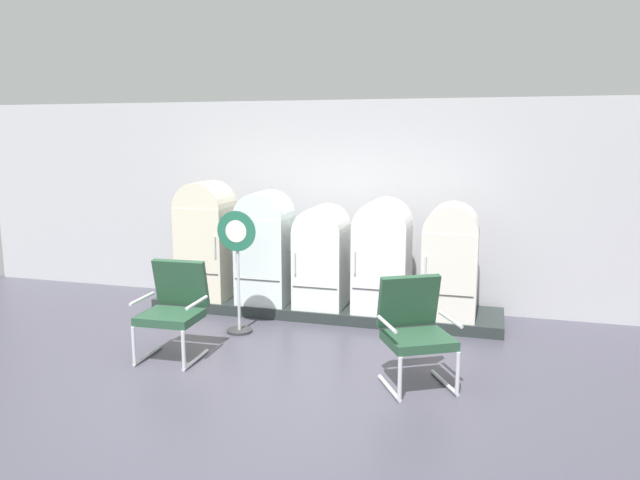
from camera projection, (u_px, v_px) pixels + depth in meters
name	position (u px, v px, depth m)	size (l,w,h in m)	color
ground	(233.00, 410.00, 5.48)	(12.00, 10.00, 0.05)	#43414E
back_wall	(336.00, 203.00, 8.69)	(11.76, 0.12, 2.90)	#BBBAC0
display_plinth	(323.00, 308.00, 8.33)	(4.75, 0.95, 0.14)	#272E2E
refrigerator_0	(206.00, 237.00, 8.50)	(0.70, 0.63, 1.64)	beige
refrigerator_1	(265.00, 244.00, 8.26)	(0.69, 0.63, 1.53)	white
refrigerator_2	(322.00, 254.00, 8.11)	(0.65, 0.72, 1.36)	white
refrigerator_3	(382.00, 253.00, 7.86)	(0.69, 0.68, 1.47)	white
refrigerator_4	(451.00, 257.00, 7.63)	(0.67, 0.70, 1.44)	silver
armchair_left	(174.00, 305.00, 6.65)	(0.70, 0.70, 1.06)	silver
armchair_right	(415.00, 326.00, 5.92)	(0.87, 0.88, 1.06)	silver
sign_stand	(238.00, 271.00, 7.42)	(0.49, 0.32, 1.52)	#2D2D30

